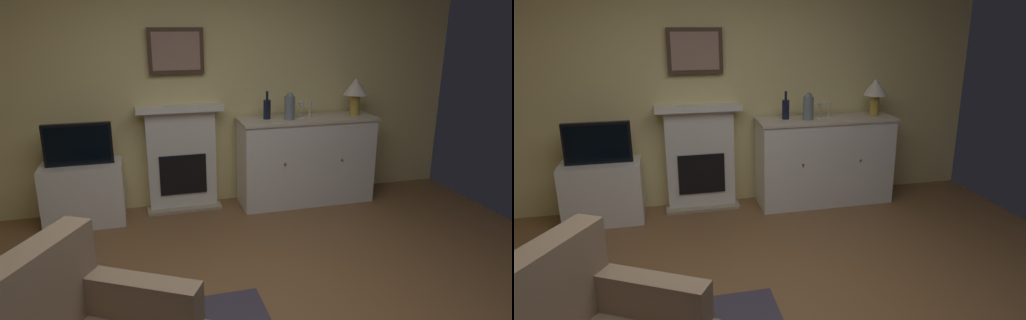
{
  "view_description": "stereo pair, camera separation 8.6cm",
  "coord_description": "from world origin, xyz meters",
  "views": [
    {
      "loc": [
        -0.59,
        -2.24,
        1.9
      ],
      "look_at": [
        0.19,
        0.62,
        1.0
      ],
      "focal_mm": 31.76,
      "sensor_mm": 36.0,
      "label": 1
    },
    {
      "loc": [
        -0.51,
        -2.26,
        1.9
      ],
      "look_at": [
        0.19,
        0.62,
        1.0
      ],
      "focal_mm": 31.76,
      "sensor_mm": 36.0,
      "label": 2
    }
  ],
  "objects": [
    {
      "name": "wine_glass_center",
      "position": [
        1.21,
        2.19,
        1.06
      ],
      "size": [
        0.07,
        0.07,
        0.16
      ],
      "color": "silver",
      "rests_on": "sideboard_cabinet"
    },
    {
      "name": "sideboard_cabinet",
      "position": [
        1.17,
        2.16,
        0.47
      ],
      "size": [
        1.47,
        0.49,
        0.94
      ],
      "color": "white",
      "rests_on": "ground_plane"
    },
    {
      "name": "vase_decorative",
      "position": [
        0.95,
        2.11,
        1.08
      ],
      "size": [
        0.11,
        0.11,
        0.28
      ],
      "color": "slate",
      "rests_on": "sideboard_cabinet"
    },
    {
      "name": "tv_set",
      "position": [
        -1.13,
        2.16,
        0.81
      ],
      "size": [
        0.62,
        0.07,
        0.4
      ],
      "color": "black",
      "rests_on": "tv_cabinet"
    },
    {
      "name": "wine_glass_left",
      "position": [
        1.1,
        2.16,
        1.06
      ],
      "size": [
        0.07,
        0.07,
        0.16
      ],
      "color": "silver",
      "rests_on": "sideboard_cabinet"
    },
    {
      "name": "tv_cabinet",
      "position": [
        -1.13,
        2.18,
        0.3
      ],
      "size": [
        0.75,
        0.42,
        0.61
      ],
      "color": "white",
      "rests_on": "ground_plane"
    },
    {
      "name": "wall_rear",
      "position": [
        0.0,
        2.47,
        1.36
      ],
      "size": [
        5.95,
        0.06,
        2.71
      ],
      "primitive_type": "cube",
      "color": "#EAD68C",
      "rests_on": "ground_plane"
    },
    {
      "name": "framed_picture",
      "position": [
        -0.15,
        2.39,
        1.63
      ],
      "size": [
        0.55,
        0.04,
        0.45
      ],
      "color": "#473323"
    },
    {
      "name": "wine_bottle",
      "position": [
        0.74,
        2.2,
        1.05
      ],
      "size": [
        0.08,
        0.08,
        0.29
      ],
      "color": "black",
      "rests_on": "sideboard_cabinet"
    },
    {
      "name": "fireplace_unit",
      "position": [
        -0.15,
        2.34,
        0.55
      ],
      "size": [
        0.87,
        0.3,
        1.1
      ],
      "color": "white",
      "rests_on": "ground_plane"
    },
    {
      "name": "table_lamp",
      "position": [
        1.71,
        2.16,
        1.22
      ],
      "size": [
        0.26,
        0.26,
        0.4
      ],
      "color": "#B79338",
      "rests_on": "sideboard_cabinet"
    }
  ]
}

